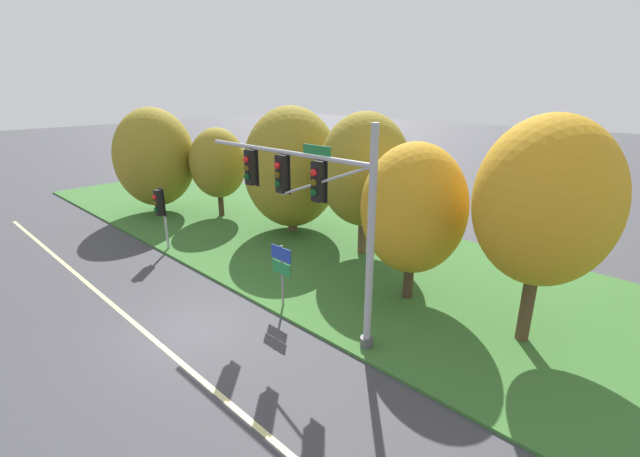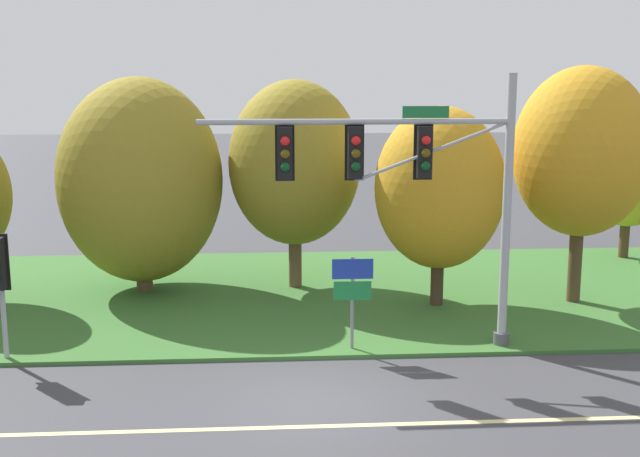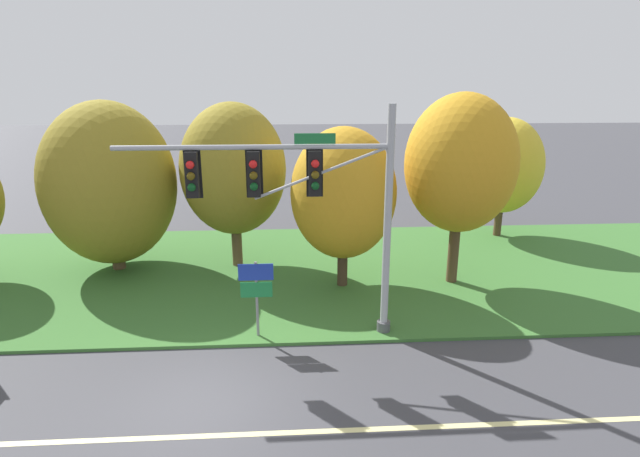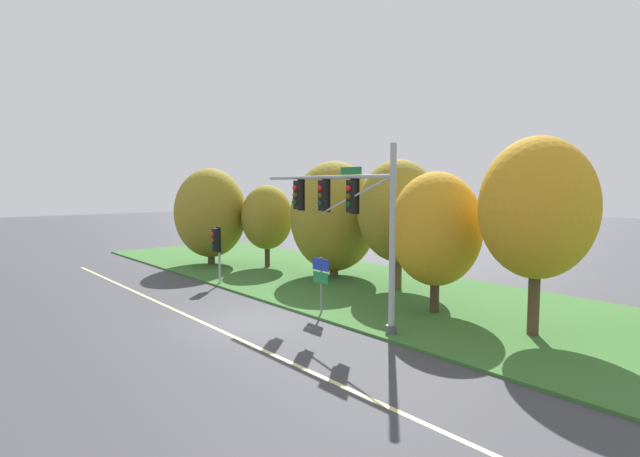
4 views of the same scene
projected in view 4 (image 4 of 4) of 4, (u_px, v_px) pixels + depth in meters
ground_plane at (244, 323)px, 19.26m from camera, size 160.00×160.00×0.00m
lane_stripe at (216, 328)px, 18.49m from camera, size 36.00×0.16×0.01m
grass_verge at (389, 292)px, 24.53m from camera, size 48.00×11.50×0.10m
traffic_signal_mast at (346, 210)px, 18.97m from camera, size 7.60×0.49×6.64m
pedestrian_signal_near_kerb at (216, 243)px, 26.28m from camera, size 0.46×0.55×3.00m
route_sign_post at (321, 276)px, 20.21m from camera, size 1.00×0.08×2.30m
tree_nearest_road at (211, 213)px, 32.74m from camera, size 4.67×4.67×6.32m
tree_left_of_mast at (267, 217)px, 31.67m from camera, size 3.27×3.27×5.22m
tree_behind_signpost at (334, 216)px, 28.34m from camera, size 5.00×5.00×6.57m
tree_mid_verge at (399, 211)px, 24.76m from camera, size 4.08×4.08×6.49m
tree_tall_centre at (436, 229)px, 20.21m from camera, size 3.71×3.71×5.76m
tree_right_far at (537, 208)px, 17.04m from camera, size 3.92×3.92×6.88m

